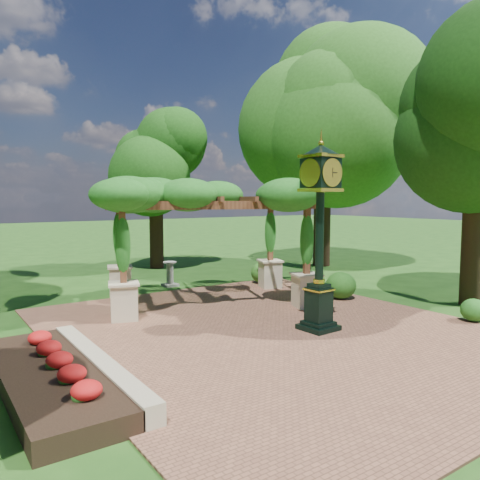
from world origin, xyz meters
TOP-DOWN VIEW (x-y plane):
  - ground at (0.00, 0.00)m, footprint 120.00×120.00m
  - brick_plaza at (0.00, 1.00)m, footprint 10.00×12.00m
  - border_wall at (-4.60, 0.50)m, footprint 0.35×5.00m
  - flower_bed at (-5.50, 0.50)m, footprint 1.50×5.00m
  - pedestal_clock at (0.93, 0.37)m, footprint 0.96×0.96m
  - pergola at (0.34, 4.78)m, footprint 7.16×5.67m
  - sundial at (0.55, 7.97)m, footprint 0.53×0.53m
  - shrub_front at (4.92, -1.43)m, footprint 0.88×0.88m
  - shrub_mid at (4.11, 2.59)m, footprint 0.99×0.99m
  - shrub_back at (3.71, 6.29)m, footprint 0.97×0.97m
  - tree_north at (2.14, 12.58)m, footprint 3.52×3.52m
  - tree_east_far at (9.21, 8.66)m, footprint 6.35×6.35m
  - tree_east_near at (6.93, -0.20)m, footprint 4.44×4.44m

SIDE VIEW (x-z plane):
  - ground at x=0.00m, z-range 0.00..0.00m
  - brick_plaza at x=0.00m, z-range 0.00..0.04m
  - flower_bed at x=-5.50m, z-range 0.00..0.36m
  - border_wall at x=-4.60m, z-range 0.00..0.40m
  - shrub_front at x=4.92m, z-range 0.04..0.65m
  - sundial at x=0.55m, z-range -0.06..0.89m
  - shrub_back at x=3.71m, z-range 0.04..0.87m
  - shrub_mid at x=4.11m, z-range 0.04..0.93m
  - pedestal_clock at x=0.93m, z-range 0.46..5.17m
  - pergola at x=0.34m, z-range 1.26..5.19m
  - tree_north at x=2.14m, z-range 1.38..8.91m
  - tree_east_near at x=6.93m, z-range 1.47..9.29m
  - tree_east_far at x=9.21m, z-range 2.01..12.64m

